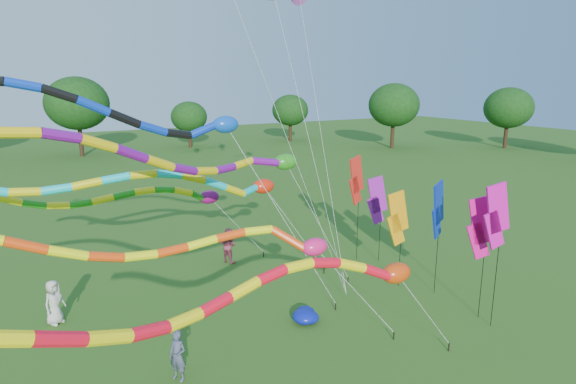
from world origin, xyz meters
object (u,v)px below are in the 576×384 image
tube_kite_red (272,290)px  person_b (178,356)px  person_c (228,245)px  person_a (54,302)px  tube_kite_orange (155,243)px  blue_nylon_heap (307,311)px

tube_kite_red → person_b: (-1.19, 4.12, -3.57)m
tube_kite_red → person_c: 13.63m
tube_kite_red → person_c: size_ratio=8.04×
person_a → person_b: person_a is taller
tube_kite_orange → blue_nylon_heap: size_ratio=10.35×
person_a → person_c: bearing=-21.2°
tube_kite_orange → person_c: 11.22m
tube_kite_orange → person_b: tube_kite_orange is taller
tube_kite_red → tube_kite_orange: (-1.74, 3.67, 0.32)m
blue_nylon_heap → person_a: (-8.67, 4.21, 0.64)m
person_c → blue_nylon_heap: bearing=155.4°
person_a → person_b: (3.08, -5.75, -0.05)m
tube_kite_orange → person_b: 3.96m
tube_kite_red → blue_nylon_heap: (4.40, 5.66, -4.16)m
person_b → tube_kite_red: bearing=-17.2°
person_a → person_c: size_ratio=0.97×
person_c → tube_kite_orange: bearing=119.0°
person_a → person_b: size_ratio=1.06×
person_c → person_a: bearing=79.7°
tube_kite_orange → person_a: tube_kite_orange is taller
blue_nylon_heap → person_c: (-0.48, 6.92, 0.66)m
blue_nylon_heap → person_c: person_c is taller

